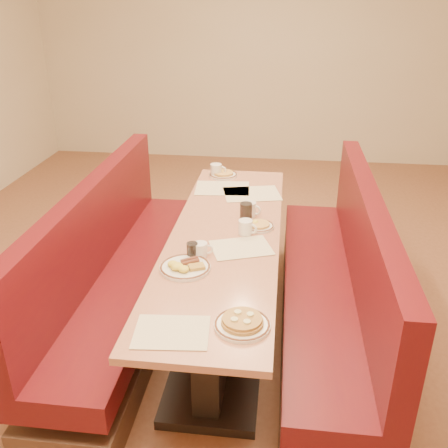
# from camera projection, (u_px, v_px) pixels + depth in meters

# --- Properties ---
(ground) EXTENTS (8.00, 8.00, 0.00)m
(ground) POSITION_uv_depth(u_px,v_px,m) (225.00, 329.00, 3.53)
(ground) COLOR #9E6647
(ground) RESTS_ON ground
(room_envelope) EXTENTS (6.04, 8.04, 2.82)m
(room_envelope) POSITION_uv_depth(u_px,v_px,m) (225.00, 40.00, 2.71)
(room_envelope) COLOR beige
(room_envelope) RESTS_ON ground
(diner_table) EXTENTS (0.70, 2.50, 0.75)m
(diner_table) POSITION_uv_depth(u_px,v_px,m) (225.00, 284.00, 3.37)
(diner_table) COLOR black
(diner_table) RESTS_ON ground
(booth_left) EXTENTS (0.55, 2.50, 1.05)m
(booth_left) POSITION_uv_depth(u_px,v_px,m) (120.00, 279.00, 3.46)
(booth_left) COLOR #4C3326
(booth_left) RESTS_ON ground
(booth_right) EXTENTS (0.55, 2.50, 1.05)m
(booth_right) POSITION_uv_depth(u_px,v_px,m) (335.00, 293.00, 3.30)
(booth_right) COLOR #4C3326
(booth_right) RESTS_ON ground
(placemat_near_left) EXTENTS (0.36, 0.29, 0.00)m
(placemat_near_left) POSITION_uv_depth(u_px,v_px,m) (172.00, 332.00, 2.29)
(placemat_near_left) COLOR #FFF1C7
(placemat_near_left) RESTS_ON diner_table
(placemat_near_right) EXTENTS (0.43, 0.37, 0.00)m
(placemat_near_right) POSITION_uv_depth(u_px,v_px,m) (241.00, 248.00, 3.04)
(placemat_near_right) COLOR #FFF1C7
(placemat_near_right) RESTS_ON diner_table
(placemat_far_left) EXTENTS (0.44, 0.35, 0.00)m
(placemat_far_left) POSITION_uv_depth(u_px,v_px,m) (222.00, 188.00, 3.95)
(placemat_far_left) COLOR #FFF1C7
(placemat_far_left) RESTS_ON diner_table
(placemat_far_right) EXTENTS (0.48, 0.40, 0.00)m
(placemat_far_right) POSITION_uv_depth(u_px,v_px,m) (252.00, 194.00, 3.84)
(placemat_far_right) COLOR #FFF1C7
(placemat_far_right) RESTS_ON diner_table
(pancake_plate) EXTENTS (0.27, 0.27, 0.06)m
(pancake_plate) POSITION_uv_depth(u_px,v_px,m) (242.00, 323.00, 2.32)
(pancake_plate) COLOR white
(pancake_plate) RESTS_ON diner_table
(eggs_plate) EXTENTS (0.29, 0.29, 0.06)m
(eggs_plate) POSITION_uv_depth(u_px,v_px,m) (185.00, 267.00, 2.80)
(eggs_plate) COLOR white
(eggs_plate) RESTS_ON diner_table
(extra_plate_mid) EXTENTS (0.20, 0.20, 0.04)m
(extra_plate_mid) POSITION_uv_depth(u_px,v_px,m) (259.00, 225.00, 3.30)
(extra_plate_mid) COLOR white
(extra_plate_mid) RESTS_ON diner_table
(extra_plate_far) EXTENTS (0.24, 0.24, 0.05)m
(extra_plate_far) POSITION_uv_depth(u_px,v_px,m) (223.00, 174.00, 4.21)
(extra_plate_far) COLOR white
(extra_plate_far) RESTS_ON diner_table
(coffee_mug_a) EXTENTS (0.13, 0.09, 0.10)m
(coffee_mug_a) POSITION_uv_depth(u_px,v_px,m) (246.00, 227.00, 3.19)
(coffee_mug_a) COLOR white
(coffee_mug_a) RESTS_ON diner_table
(coffee_mug_b) EXTENTS (0.12, 0.08, 0.09)m
(coffee_mug_b) POSITION_uv_depth(u_px,v_px,m) (201.00, 250.00, 2.93)
(coffee_mug_b) COLOR white
(coffee_mug_b) RESTS_ON diner_table
(coffee_mug_c) EXTENTS (0.13, 0.10, 0.10)m
(coffee_mug_c) POSITION_uv_depth(u_px,v_px,m) (250.00, 209.00, 3.45)
(coffee_mug_c) COLOR white
(coffee_mug_c) RESTS_ON diner_table
(coffee_mug_d) EXTENTS (0.14, 0.10, 0.10)m
(coffee_mug_d) POSITION_uv_depth(u_px,v_px,m) (217.00, 170.00, 4.20)
(coffee_mug_d) COLOR white
(coffee_mug_d) RESTS_ON diner_table
(soda_tumbler_near) EXTENTS (0.07, 0.07, 0.09)m
(soda_tumbler_near) POSITION_uv_depth(u_px,v_px,m) (192.00, 250.00, 2.92)
(soda_tumbler_near) COLOR black
(soda_tumbler_near) RESTS_ON diner_table
(soda_tumbler_mid) EXTENTS (0.08, 0.08, 0.12)m
(soda_tumbler_mid) POSITION_uv_depth(u_px,v_px,m) (246.00, 211.00, 3.41)
(soda_tumbler_mid) COLOR black
(soda_tumbler_mid) RESTS_ON diner_table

